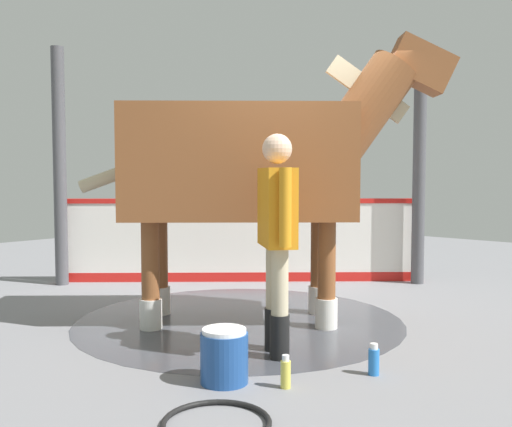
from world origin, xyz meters
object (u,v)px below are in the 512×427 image
at_px(horse, 252,163).
at_px(wash_bucket, 224,356).
at_px(handler, 277,228).
at_px(bottle_shampoo, 286,373).
at_px(hose_coil, 216,422).
at_px(bottle_spray, 374,360).

distance_m(horse, wash_bucket, 2.12).
height_order(handler, bottle_shampoo, handler).
distance_m(handler, hose_coil, 1.65).
height_order(bottle_shampoo, hose_coil, bottle_shampoo).
relative_size(wash_bucket, bottle_shampoo, 1.68).
bearing_deg(bottle_shampoo, bottle_spray, -25.90).
height_order(horse, bottle_shampoo, horse).
xyz_separation_m(horse, hose_coil, (-1.84, -1.42, -1.47)).
bearing_deg(wash_bucket, hose_coil, -138.41).
bearing_deg(hose_coil, bottle_shampoo, 6.54).
height_order(horse, wash_bucket, horse).
height_order(wash_bucket, bottle_shampoo, wash_bucket).
bearing_deg(bottle_spray, wash_bucket, 140.68).
xyz_separation_m(horse, bottle_spray, (-0.54, -1.64, -1.39)).
bearing_deg(bottle_shampoo, wash_bucket, 118.65).
relative_size(wash_bucket, hose_coil, 0.59).
xyz_separation_m(horse, handler, (-0.64, -0.84, -0.51)).
distance_m(wash_bucket, hose_coil, 0.69).
distance_m(horse, handler, 1.17).
bearing_deg(handler, horse, -88.77).
relative_size(horse, hose_coil, 4.35).
xyz_separation_m(wash_bucket, bottle_shampoo, (0.20, -0.36, -0.08)).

